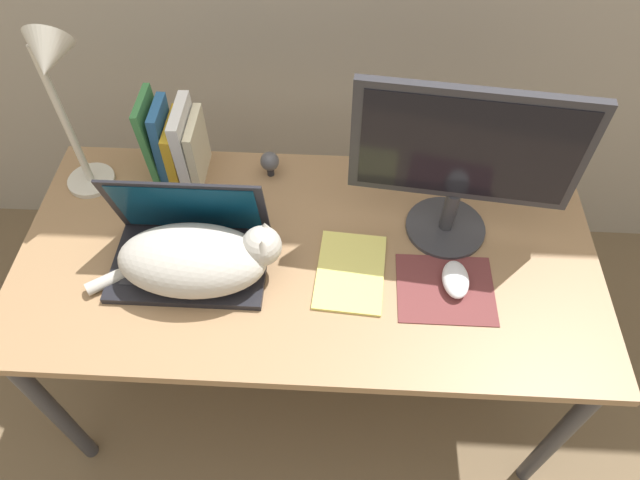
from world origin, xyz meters
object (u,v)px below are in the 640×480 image
object	(u,v)px
external_monitor	(464,160)
webcam	(270,162)
book_row	(176,144)
notepad	(350,272)
computer_mouse	(455,279)
laptop	(189,248)
cat	(198,259)
desk_lamp	(57,88)

from	to	relation	value
external_monitor	webcam	xyz separation A→B (m)	(-0.48, 0.18, -0.20)
book_row	notepad	distance (m)	0.60
external_monitor	notepad	world-z (taller)	external_monitor
external_monitor	computer_mouse	distance (m)	0.29
laptop	notepad	size ratio (longest dim) A/B	1.53
notepad	webcam	bearing A→B (deg)	125.23
webcam	book_row	bearing A→B (deg)	-178.98
cat	notepad	size ratio (longest dim) A/B	1.90
cat	webcam	xyz separation A→B (m)	(0.13, 0.37, -0.03)
book_row	desk_lamp	xyz separation A→B (m)	(-0.22, -0.08, 0.24)
laptop	webcam	world-z (taller)	laptop
external_monitor	notepad	distance (m)	0.38
computer_mouse	desk_lamp	world-z (taller)	desk_lamp
cat	notepad	distance (m)	0.37
computer_mouse	webcam	world-z (taller)	webcam
book_row	desk_lamp	distance (m)	0.33
laptop	desk_lamp	size ratio (longest dim) A/B	0.75
book_row	computer_mouse	bearing A→B (deg)	-25.26
computer_mouse	laptop	bearing A→B (deg)	176.19
book_row	webcam	bearing A→B (deg)	1.02
cat	computer_mouse	xyz separation A→B (m)	(0.62, 0.01, -0.06)
notepad	webcam	size ratio (longest dim) A/B	3.19
external_monitor	book_row	distance (m)	0.77
book_row	notepad	xyz separation A→B (m)	(0.49, -0.33, -0.10)
book_row	webcam	world-z (taller)	book_row
desk_lamp	book_row	bearing A→B (deg)	20.74
laptop	external_monitor	bearing A→B (deg)	11.47
external_monitor	webcam	bearing A→B (deg)	159.67
cat	computer_mouse	distance (m)	0.62
external_monitor	computer_mouse	bearing A→B (deg)	-87.56
laptop	computer_mouse	xyz separation A→B (m)	(0.66, -0.04, -0.03)
computer_mouse	notepad	distance (m)	0.26
laptop	external_monitor	world-z (taller)	external_monitor
computer_mouse	notepad	size ratio (longest dim) A/B	0.44
webcam	cat	bearing A→B (deg)	-109.80
laptop	computer_mouse	distance (m)	0.66
laptop	webcam	bearing A→B (deg)	61.66
webcam	computer_mouse	bearing A→B (deg)	-35.88
webcam	external_monitor	bearing A→B (deg)	-20.33
external_monitor	desk_lamp	xyz separation A→B (m)	(-0.95, 0.09, 0.09)
cat	webcam	distance (m)	0.39
cat	external_monitor	bearing A→B (deg)	16.93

